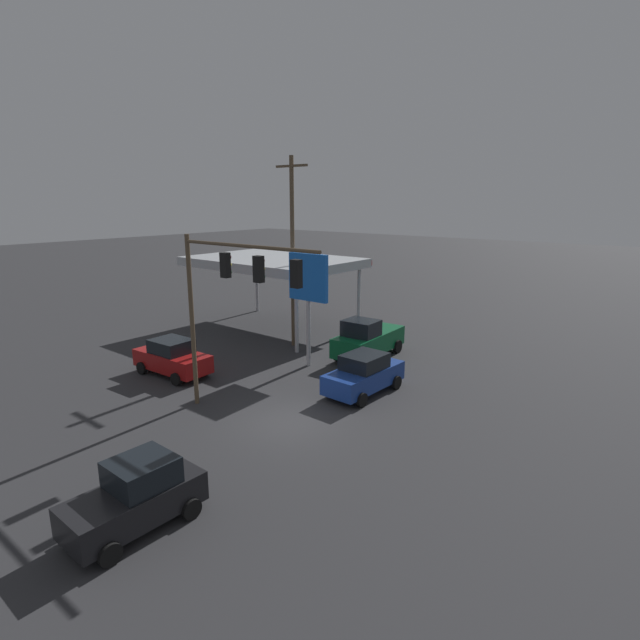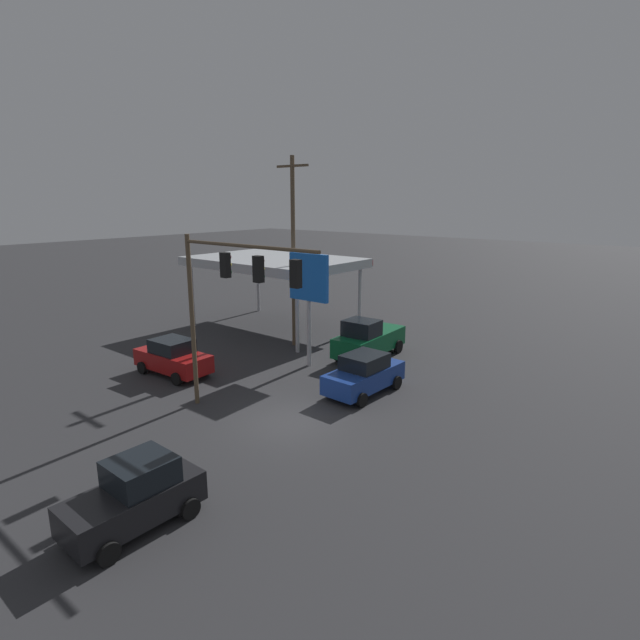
{
  "view_description": "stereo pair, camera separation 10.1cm",
  "coord_description": "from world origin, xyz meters",
  "px_view_note": "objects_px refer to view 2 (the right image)",
  "views": [
    {
      "loc": [
        -13.03,
        14.15,
        9.04
      ],
      "look_at": [
        0.0,
        -2.0,
        3.99
      ],
      "focal_mm": 28.0,
      "sensor_mm": 36.0,
      "label": 1
    },
    {
      "loc": [
        -13.11,
        14.08,
        9.04
      ],
      "look_at": [
        0.0,
        -2.0,
        3.99
      ],
      "focal_mm": 28.0,
      "sensor_mm": 36.0,
      "label": 2
    }
  ],
  "objects_px": {
    "traffic_signal_assembly": "(230,286)",
    "utility_pole": "(293,249)",
    "price_sign": "(309,283)",
    "sedan_far": "(364,374)",
    "sedan_waiting": "(173,357)",
    "hatchback_crossing": "(135,495)",
    "pickup_parked": "(368,339)"
  },
  "relations": [
    {
      "from": "hatchback_crossing",
      "to": "sedan_far",
      "type": "bearing_deg",
      "value": -176.0
    },
    {
      "from": "price_sign",
      "to": "hatchback_crossing",
      "type": "height_order",
      "value": "price_sign"
    },
    {
      "from": "hatchback_crossing",
      "to": "price_sign",
      "type": "bearing_deg",
      "value": -157.96
    },
    {
      "from": "sedan_far",
      "to": "pickup_parked",
      "type": "xyz_separation_m",
      "value": [
        2.9,
        -4.65,
        0.16
      ]
    },
    {
      "from": "price_sign",
      "to": "sedan_waiting",
      "type": "xyz_separation_m",
      "value": [
        4.6,
        5.66,
        -3.68
      ]
    },
    {
      "from": "price_sign",
      "to": "sedan_far",
      "type": "bearing_deg",
      "value": 162.93
    },
    {
      "from": "sedan_far",
      "to": "traffic_signal_assembly",
      "type": "bearing_deg",
      "value": -22.38
    },
    {
      "from": "sedan_far",
      "to": "price_sign",
      "type": "bearing_deg",
      "value": -105.29
    },
    {
      "from": "traffic_signal_assembly",
      "to": "sedan_far",
      "type": "bearing_deg",
      "value": -114.16
    },
    {
      "from": "traffic_signal_assembly",
      "to": "sedan_waiting",
      "type": "relative_size",
      "value": 1.7
    },
    {
      "from": "sedan_waiting",
      "to": "utility_pole",
      "type": "bearing_deg",
      "value": -101.43
    },
    {
      "from": "utility_pole",
      "to": "hatchback_crossing",
      "type": "xyz_separation_m",
      "value": [
        -8.65,
        16.25,
        -5.11
      ]
    },
    {
      "from": "hatchback_crossing",
      "to": "sedan_waiting",
      "type": "bearing_deg",
      "value": -128.39
    },
    {
      "from": "utility_pole",
      "to": "hatchback_crossing",
      "type": "distance_m",
      "value": 19.1
    },
    {
      "from": "traffic_signal_assembly",
      "to": "sedan_waiting",
      "type": "distance_m",
      "value": 8.3
    },
    {
      "from": "sedan_far",
      "to": "sedan_waiting",
      "type": "relative_size",
      "value": 0.99
    },
    {
      "from": "price_sign",
      "to": "pickup_parked",
      "type": "distance_m",
      "value": 5.08
    },
    {
      "from": "pickup_parked",
      "to": "price_sign",
      "type": "bearing_deg",
      "value": -31.47
    },
    {
      "from": "sedan_waiting",
      "to": "sedan_far",
      "type": "bearing_deg",
      "value": -158.02
    },
    {
      "from": "price_sign",
      "to": "sedan_far",
      "type": "relative_size",
      "value": 1.4
    },
    {
      "from": "price_sign",
      "to": "sedan_waiting",
      "type": "distance_m",
      "value": 8.16
    },
    {
      "from": "traffic_signal_assembly",
      "to": "utility_pole",
      "type": "xyz_separation_m",
      "value": [
        5.39,
        -9.68,
        0.4
      ]
    },
    {
      "from": "hatchback_crossing",
      "to": "pickup_parked",
      "type": "bearing_deg",
      "value": -167.23
    },
    {
      "from": "traffic_signal_assembly",
      "to": "price_sign",
      "type": "height_order",
      "value": "traffic_signal_assembly"
    },
    {
      "from": "price_sign",
      "to": "sedan_waiting",
      "type": "height_order",
      "value": "price_sign"
    },
    {
      "from": "price_sign",
      "to": "sedan_far",
      "type": "distance_m",
      "value": 6.1
    },
    {
      "from": "utility_pole",
      "to": "hatchback_crossing",
      "type": "bearing_deg",
      "value": 118.02
    },
    {
      "from": "utility_pole",
      "to": "hatchback_crossing",
      "type": "relative_size",
      "value": 3.01
    },
    {
      "from": "sedan_waiting",
      "to": "pickup_parked",
      "type": "bearing_deg",
      "value": -128.17
    },
    {
      "from": "pickup_parked",
      "to": "sedan_far",
      "type": "bearing_deg",
      "value": 29.13
    },
    {
      "from": "sedan_far",
      "to": "hatchback_crossing",
      "type": "bearing_deg",
      "value": 4.82
    },
    {
      "from": "utility_pole",
      "to": "sedan_waiting",
      "type": "height_order",
      "value": "utility_pole"
    }
  ]
}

